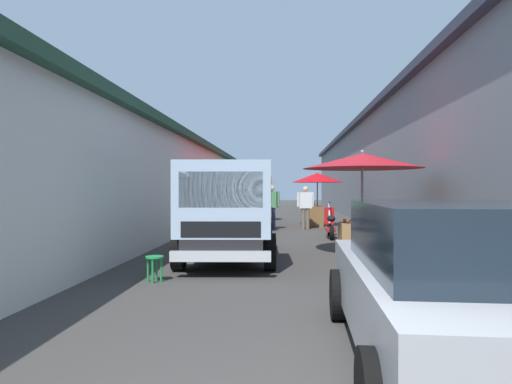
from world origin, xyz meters
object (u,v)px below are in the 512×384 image
object	(u,v)px
delivery_truck	(227,214)
parked_scooter	(330,224)
vendor_in_shade	(305,205)
plastic_stool	(155,263)
fruit_stall_far_right	(317,185)
vendor_by_crates	(272,204)
fruit_stall_near_right	(361,171)
hatchback_car	(452,284)
fruit_stall_mid_lane	(235,185)
fruit_stall_near_left	(232,180)
fruit_stall_far_left	(246,181)

from	to	relation	value
delivery_truck	parked_scooter	xyz separation A→B (m)	(5.18, -2.64, -0.59)
vendor_in_shade	plastic_stool	world-z (taller)	vendor_in_shade
fruit_stall_far_right	vendor_by_crates	size ratio (longest dim) A/B	1.36
fruit_stall_near_right	hatchback_car	distance (m)	6.59
vendor_by_crates	delivery_truck	bearing A→B (deg)	175.12
fruit_stall_mid_lane	fruit_stall_near_left	distance (m)	3.10
fruit_stall_near_left	delivery_truck	world-z (taller)	fruit_stall_near_left
fruit_stall_far_left	fruit_stall_far_right	xyz separation A→B (m)	(-3.00, -3.21, -0.20)
fruit_stall_mid_lane	vendor_in_shade	size ratio (longest dim) A/B	1.42
fruit_stall_near_left	fruit_stall_near_right	bearing A→B (deg)	-154.57
fruit_stall_far_left	parked_scooter	size ratio (longest dim) A/B	1.67
fruit_stall_mid_lane	vendor_by_crates	distance (m)	1.98
fruit_stall_far_right	vendor_in_shade	distance (m)	1.72
fruit_stall_near_left	hatchback_car	world-z (taller)	fruit_stall_near_left
fruit_stall_mid_lane	plastic_stool	xyz separation A→B (m)	(-8.48, 0.42, -1.36)
fruit_stall_far_left	hatchback_car	bearing A→B (deg)	-169.27
fruit_stall_near_right	fruit_stall_far_right	bearing A→B (deg)	3.05
plastic_stool	parked_scooter	bearing A→B (deg)	-27.59
delivery_truck	parked_scooter	distance (m)	5.84
fruit_stall_far_left	vendor_by_crates	bearing A→B (deg)	-162.81
fruit_stall_near_right	parked_scooter	xyz separation A→B (m)	(3.87, 0.32, -1.53)
fruit_stall_mid_lane	plastic_stool	distance (m)	8.60
parked_scooter	plastic_stool	distance (m)	7.86
plastic_stool	fruit_stall_mid_lane	bearing A→B (deg)	-2.84
vendor_by_crates	vendor_in_shade	distance (m)	1.30
hatchback_car	vendor_in_shade	bearing A→B (deg)	2.89
parked_scooter	fruit_stall_near_left	bearing A→B (deg)	38.99
fruit_stall_far_left	fruit_stall_near_right	bearing A→B (deg)	-161.92
fruit_stall_mid_lane	delivery_truck	bearing A→B (deg)	-175.08
vendor_by_crates	vendor_in_shade	world-z (taller)	vendor_by_crates
delivery_truck	vendor_by_crates	world-z (taller)	delivery_truck
fruit_stall_near_left	vendor_in_shade	xyz separation A→B (m)	(-1.70, -3.04, -0.99)
fruit_stall_near_left	vendor_in_shade	distance (m)	3.62
fruit_stall_far_left	fruit_stall_far_right	distance (m)	4.40
parked_scooter	plastic_stool	xyz separation A→B (m)	(-6.97, 3.64, -0.12)
fruit_stall_far_left	plastic_stool	distance (m)	14.36
fruit_stall_mid_lane	plastic_stool	bearing A→B (deg)	177.16
fruit_stall_near_left	plastic_stool	xyz separation A→B (m)	(-11.53, -0.06, -1.62)
fruit_stall_far_left	fruit_stall_near_right	size ratio (longest dim) A/B	1.03
fruit_stall_near_right	parked_scooter	size ratio (longest dim) A/B	1.63
parked_scooter	plastic_stool	world-z (taller)	parked_scooter
vendor_by_crates	parked_scooter	xyz separation A→B (m)	(-2.86, -1.96, -0.53)
fruit_stall_near_left	vendor_by_crates	distance (m)	2.62
plastic_stool	vendor_by_crates	bearing A→B (deg)	-9.72
delivery_truck	parked_scooter	world-z (taller)	delivery_truck
vendor_by_crates	fruit_stall_mid_lane	bearing A→B (deg)	136.87
fruit_stall_near_right	vendor_in_shade	distance (m)	6.88
fruit_stall_mid_lane	hatchback_car	bearing A→B (deg)	-164.76
fruit_stall_far_right	plastic_stool	size ratio (longest dim) A/B	5.28
fruit_stall_far_left	fruit_stall_mid_lane	size ratio (longest dim) A/B	1.21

